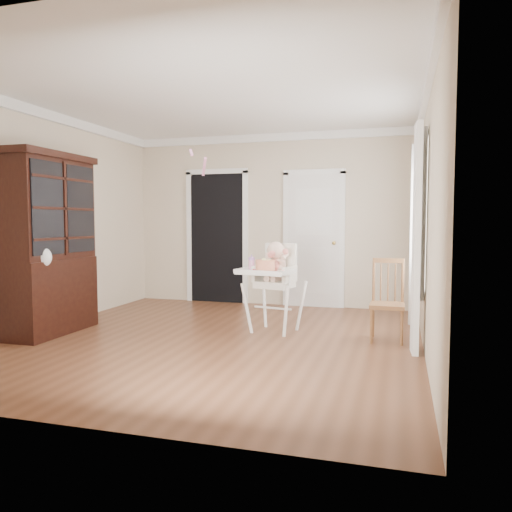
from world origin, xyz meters
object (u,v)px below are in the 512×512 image
(high_chair, at_px, (274,276))
(sippy_cup, at_px, (252,263))
(dining_chair, at_px, (387,303))
(cake, at_px, (265,266))
(china_cabinet, at_px, (49,244))

(high_chair, height_order, sippy_cup, high_chair)
(high_chair, bearing_deg, dining_chair, 7.43)
(high_chair, distance_m, sippy_cup, 0.32)
(high_chair, xyz_separation_m, dining_chair, (1.32, -0.09, -0.24))
(cake, height_order, dining_chair, dining_chair)
(high_chair, relative_size, cake, 3.73)
(sippy_cup, height_order, china_cabinet, china_cabinet)
(high_chair, bearing_deg, sippy_cup, -155.85)
(cake, bearing_deg, china_cabinet, -167.08)
(high_chair, distance_m, cake, 0.29)
(cake, bearing_deg, dining_chair, 6.50)
(cake, bearing_deg, sippy_cup, 140.50)
(sippy_cup, relative_size, dining_chair, 0.20)
(cake, xyz_separation_m, sippy_cup, (-0.22, 0.18, 0.01))
(dining_chair, bearing_deg, cake, -173.26)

